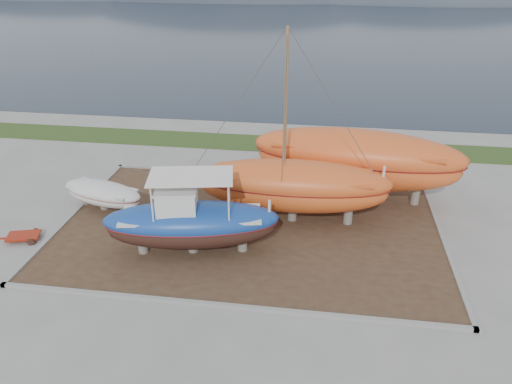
% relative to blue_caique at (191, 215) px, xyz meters
% --- Properties ---
extents(ground, '(140.00, 140.00, 0.00)m').
position_rel_blue_caique_xyz_m(ground, '(2.18, -1.47, -1.91)').
color(ground, gray).
rests_on(ground, ground).
extents(dirt_patch, '(18.00, 12.00, 0.06)m').
position_rel_blue_caique_xyz_m(dirt_patch, '(2.18, 2.53, -1.88)').
color(dirt_patch, '#422D1E').
rests_on(dirt_patch, ground).
extents(curb_frame, '(18.60, 12.60, 0.15)m').
position_rel_blue_caique_xyz_m(curb_frame, '(2.18, 2.53, -1.83)').
color(curb_frame, gray).
rests_on(curb_frame, ground).
extents(grass_strip, '(44.00, 3.00, 0.08)m').
position_rel_blue_caique_xyz_m(grass_strip, '(2.18, 14.03, -1.87)').
color(grass_strip, '#284219').
rests_on(grass_strip, ground).
extents(sea, '(260.00, 100.00, 0.04)m').
position_rel_blue_caique_xyz_m(sea, '(2.18, 68.53, -1.91)').
color(sea, '#1A2635').
rests_on(sea, ground).
extents(blue_caique, '(7.98, 3.76, 3.70)m').
position_rel_blue_caique_xyz_m(blue_caique, '(0.00, 0.00, 0.00)').
color(blue_caique, '#19439B').
rests_on(blue_caique, dirt_patch).
extents(white_dinghy, '(4.95, 3.00, 1.39)m').
position_rel_blue_caique_xyz_m(white_dinghy, '(-5.60, 3.28, -1.15)').
color(white_dinghy, silver).
rests_on(white_dinghy, dirt_patch).
extents(orange_sailboat, '(9.51, 2.90, 9.28)m').
position_rel_blue_caique_xyz_m(orange_sailboat, '(4.16, 3.51, 2.79)').
color(orange_sailboat, '#DD5822').
rests_on(orange_sailboat, dirt_patch).
extents(orange_bare_hull, '(11.49, 4.80, 3.65)m').
position_rel_blue_caique_xyz_m(orange_bare_hull, '(7.26, 6.57, -0.02)').
color(orange_bare_hull, '#DD5822').
rests_on(orange_bare_hull, dirt_patch).
extents(red_trailer, '(2.33, 1.61, 0.30)m').
position_rel_blue_caique_xyz_m(red_trailer, '(-8.08, -0.18, -1.76)').
color(red_trailer, '#A82612').
rests_on(red_trailer, ground).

